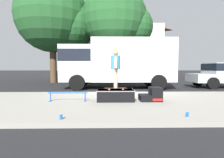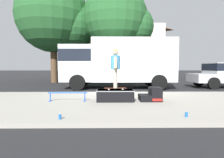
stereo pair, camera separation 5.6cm
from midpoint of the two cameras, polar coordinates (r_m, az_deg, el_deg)
name	(u,v)px [view 1 (the left image)]	position (r m, az deg, el deg)	size (l,w,h in m)	color
ground_plane	(120,93)	(9.50, 2.25, -4.32)	(140.00, 140.00, 0.00)	black
sidewalk_slab	(125,103)	(6.53, 3.82, -7.45)	(50.00, 5.00, 0.12)	gray
skate_box	(115,95)	(6.56, 0.82, -4.99)	(1.31, 0.72, 0.40)	black
kicker_ramp	(152,95)	(6.74, 12.16, -4.94)	(0.76, 0.65, 0.48)	black
grind_rail	(68,94)	(6.70, -13.87, -4.70)	(1.39, 0.28, 0.32)	blue
skateboard	(116,88)	(6.55, 0.90, -2.87)	(0.80, 0.33, 0.07)	#4C1E14
skater_kid	(116,65)	(6.51, 0.90, 4.48)	(0.34, 0.72, 1.40)	#B7AD99
soda_can	(187,114)	(4.86, 22.16, -10.12)	(0.07, 0.07, 0.13)	#1959B2
soda_can_b	(61,117)	(4.46, -15.99, -11.22)	(0.07, 0.07, 0.13)	#1959B2
box_truck	(117,61)	(11.61, 1.34, 5.55)	(6.91, 2.63, 3.05)	white
street_tree_main	(57,18)	(17.02, -17.00, 17.63)	(6.70, 6.09, 8.70)	brown
street_tree_neighbour	(118,20)	(15.98, 1.81, 17.81)	(5.90, 5.37, 8.07)	brown
house_behind	(120,44)	(23.35, 2.44, 10.85)	(9.54, 8.22, 8.40)	beige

